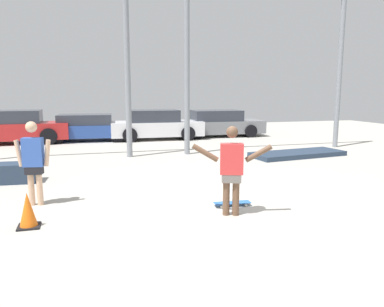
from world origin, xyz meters
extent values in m
plane|color=#B2ADA3|center=(0.00, 0.00, 0.00)|extent=(36.00, 36.00, 0.00)
cylinder|color=brown|center=(-0.08, -0.98, 0.40)|extent=(0.13, 0.13, 0.79)
cylinder|color=brown|center=(0.09, -1.04, 0.40)|extent=(0.13, 0.13, 0.79)
cube|color=slate|center=(0.01, -1.01, 0.73)|extent=(0.41, 0.31, 0.17)
cube|color=#DB3838|center=(0.01, -1.01, 1.08)|extent=(0.47, 0.34, 0.57)
sphere|color=brown|center=(0.01, -1.01, 1.58)|extent=(0.22, 0.22, 0.22)
cylinder|color=brown|center=(-0.45, -0.84, 1.18)|extent=(0.51, 0.26, 0.35)
cylinder|color=brown|center=(0.47, -1.18, 1.18)|extent=(0.51, 0.26, 0.35)
cube|color=#2D66B2|center=(0.25, -0.50, 0.07)|extent=(0.77, 0.27, 0.01)
cylinder|color=silver|center=(0.51, -0.41, 0.03)|extent=(0.06, 0.04, 0.05)
cylinder|color=silver|center=(0.50, -0.63, 0.03)|extent=(0.06, 0.04, 0.05)
cylinder|color=silver|center=(0.00, -0.37, 0.03)|extent=(0.06, 0.04, 0.05)
cylinder|color=silver|center=(-0.01, -0.58, 0.03)|extent=(0.06, 0.04, 0.05)
cube|color=#28384C|center=(4.75, 4.34, 0.08)|extent=(3.58, 1.64, 0.17)
cylinder|color=gray|center=(-1.06, 5.91, 3.13)|extent=(0.20, 0.20, 6.26)
cylinder|color=gray|center=(1.06, 5.91, 3.13)|extent=(0.20, 0.20, 6.26)
cylinder|color=gray|center=(7.49, 5.91, 3.13)|extent=(0.20, 0.20, 6.26)
cube|color=red|center=(-5.45, 10.79, 0.56)|extent=(4.38, 1.69, 0.72)
cube|color=#2D333D|center=(-5.62, 10.79, 1.20)|extent=(2.41, 1.55, 0.56)
cylinder|color=black|center=(-4.09, 11.61, 0.36)|extent=(0.72, 0.22, 0.72)
cylinder|color=black|center=(-4.09, 9.97, 0.36)|extent=(0.72, 0.22, 0.72)
cube|color=#284793|center=(-2.35, 10.84, 0.49)|extent=(4.52, 2.03, 0.57)
cube|color=#2D333D|center=(-2.52, 10.86, 1.01)|extent=(2.54, 1.73, 0.47)
cylinder|color=black|center=(-0.92, 11.53, 0.36)|extent=(0.74, 0.28, 0.72)
cylinder|color=black|center=(-1.06, 9.92, 0.36)|extent=(0.74, 0.28, 0.72)
cylinder|color=black|center=(-3.63, 11.77, 0.36)|extent=(0.74, 0.28, 0.72)
cylinder|color=black|center=(-3.77, 10.15, 0.36)|extent=(0.74, 0.28, 0.72)
cube|color=white|center=(0.80, 10.53, 0.52)|extent=(4.46, 1.98, 0.68)
cube|color=#2D333D|center=(0.63, 10.54, 1.14)|extent=(2.48, 1.75, 0.56)
cylinder|color=black|center=(2.20, 11.34, 0.34)|extent=(0.68, 0.25, 0.67)
cylinder|color=black|center=(2.12, 9.60, 0.34)|extent=(0.68, 0.25, 0.67)
cylinder|color=black|center=(-0.51, 11.46, 0.34)|extent=(0.68, 0.25, 0.67)
cylinder|color=black|center=(-0.59, 9.73, 0.34)|extent=(0.68, 0.25, 0.67)
cube|color=slate|center=(4.14, 10.85, 0.49)|extent=(4.54, 1.96, 0.64)
cube|color=#2D333D|center=(3.96, 10.86, 1.08)|extent=(2.52, 1.75, 0.54)
cylinder|color=black|center=(5.56, 11.70, 0.32)|extent=(0.64, 0.24, 0.64)
cylinder|color=black|center=(5.50, 9.92, 0.32)|extent=(0.64, 0.24, 0.64)
cylinder|color=black|center=(2.78, 11.78, 0.32)|extent=(0.64, 0.24, 0.64)
cylinder|color=black|center=(2.72, 10.01, 0.32)|extent=(0.64, 0.24, 0.64)
cylinder|color=#DBAD89|center=(-3.51, 0.67, 0.40)|extent=(0.12, 0.12, 0.81)
cylinder|color=#DBAD89|center=(-3.68, 0.71, 0.40)|extent=(0.12, 0.12, 0.81)
cube|color=black|center=(-3.59, 0.69, 0.74)|extent=(0.36, 0.25, 0.18)
cube|color=#3359B2|center=(-3.59, 0.69, 1.10)|extent=(0.42, 0.27, 0.58)
sphere|color=#DBAD89|center=(-3.59, 0.69, 1.61)|extent=(0.22, 0.22, 0.22)
cylinder|color=#DBAD89|center=(-3.32, 0.63, 1.08)|extent=(0.18, 0.12, 0.55)
cylinder|color=#DBAD89|center=(-3.87, 0.75, 1.08)|extent=(0.18, 0.12, 0.55)
cube|color=black|center=(-3.57, -0.64, 0.01)|extent=(0.37, 0.37, 0.03)
cone|color=orange|center=(-3.57, -0.64, 0.32)|extent=(0.29, 0.29, 0.58)
camera|label=1|loc=(-2.58, -7.32, 2.31)|focal=35.00mm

